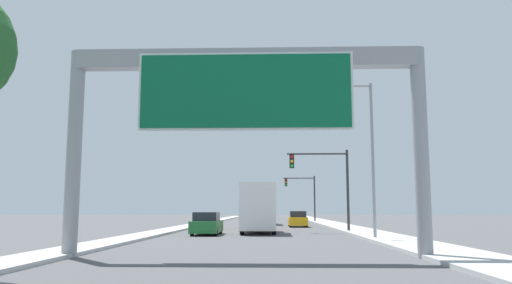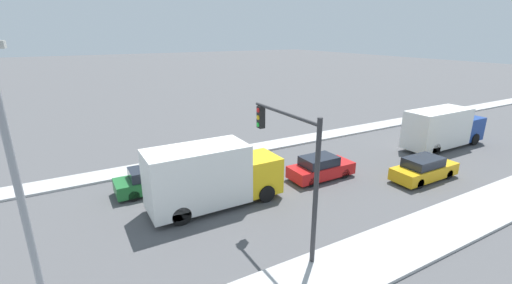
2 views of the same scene
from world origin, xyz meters
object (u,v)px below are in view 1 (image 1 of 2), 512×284
(traffic_light_near_intersection, at_px, (328,176))
(street_lamp_right, at_px, (367,147))
(sign_gantry, at_px, (246,98))
(car_mid_center, at_px, (207,224))
(truck_box_primary, at_px, (264,210))
(traffic_light_mid_block, at_px, (305,191))
(car_far_right, at_px, (261,221))
(car_far_center, at_px, (298,219))
(truck_box_secondary, at_px, (259,209))

(traffic_light_near_intersection, relative_size, street_lamp_right, 0.68)
(sign_gantry, relative_size, car_mid_center, 2.88)
(sign_gantry, distance_m, truck_box_primary, 39.24)
(sign_gantry, distance_m, traffic_light_mid_block, 50.43)
(car_far_right, distance_m, car_far_center, 6.71)
(traffic_light_near_intersection, bearing_deg, sign_gantry, -104.66)
(car_far_center, bearing_deg, traffic_light_near_intersection, -81.49)
(car_mid_center, relative_size, traffic_light_mid_block, 0.75)
(street_lamp_right, bearing_deg, traffic_light_mid_block, 91.70)
(car_mid_center, bearing_deg, traffic_light_mid_block, 75.30)
(sign_gantry, bearing_deg, street_lamp_right, 58.90)
(sign_gantry, distance_m, car_far_right, 26.66)
(car_far_center, xyz_separation_m, truck_box_primary, (-3.50, 7.13, 0.95))
(truck_box_primary, relative_size, street_lamp_right, 0.89)
(car_far_right, relative_size, car_far_center, 0.93)
(truck_box_secondary, xyz_separation_m, traffic_light_mid_block, (5.40, 31.70, 2.42))
(car_far_right, xyz_separation_m, traffic_light_near_intersection, (5.26, -6.04, 3.53))
(traffic_light_mid_block, xyz_separation_m, street_lamp_right, (1.16, -39.23, 1.15))
(car_far_center, height_order, traffic_light_mid_block, traffic_light_mid_block)
(sign_gantry, height_order, car_far_right, sign_gantry)
(sign_gantry, relative_size, car_far_right, 3.04)
(truck_box_secondary, bearing_deg, traffic_light_near_intersection, 17.93)
(truck_box_primary, bearing_deg, car_mid_center, -98.71)
(sign_gantry, relative_size, traffic_light_near_intersection, 2.14)
(traffic_light_near_intersection, height_order, traffic_light_mid_block, traffic_light_near_intersection)
(sign_gantry, height_order, truck_box_secondary, sign_gantry)
(traffic_light_near_intersection, bearing_deg, truck_box_primary, 105.55)
(car_mid_center, distance_m, car_far_right, 10.58)
(car_far_center, bearing_deg, sign_gantry, -96.27)
(traffic_light_near_intersection, relative_size, traffic_light_mid_block, 1.00)
(truck_box_secondary, bearing_deg, car_mid_center, -147.41)
(car_mid_center, xyz_separation_m, car_far_center, (7.00, 15.71, 0.00))
(traffic_light_near_intersection, bearing_deg, traffic_light_mid_block, 89.73)
(street_lamp_right, bearing_deg, car_mid_center, 152.27)
(sign_gantry, xyz_separation_m, car_mid_center, (-3.50, 16.17, -5.16))
(car_far_right, bearing_deg, car_far_center, 58.55)
(car_far_center, xyz_separation_m, street_lamp_right, (3.07, -21.00, 4.63))
(car_mid_center, xyz_separation_m, street_lamp_right, (10.07, -5.29, 4.63))
(truck_box_primary, xyz_separation_m, traffic_light_mid_block, (5.40, 11.10, 2.52))
(truck_box_primary, height_order, truck_box_secondary, truck_box_secondary)
(car_mid_center, bearing_deg, car_far_center, 65.98)
(sign_gantry, bearing_deg, car_mid_center, 102.21)
(sign_gantry, bearing_deg, car_far_center, 83.73)
(truck_box_primary, distance_m, traffic_light_mid_block, 12.60)
(street_lamp_right, bearing_deg, sign_gantry, -121.10)
(car_far_center, height_order, traffic_light_near_intersection, traffic_light_near_intersection)
(traffic_light_near_intersection, height_order, street_lamp_right, street_lamp_right)
(car_far_center, bearing_deg, truck_box_primary, 116.14)
(traffic_light_near_intersection, bearing_deg, car_mid_center, -155.79)
(car_mid_center, bearing_deg, sign_gantry, -77.79)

